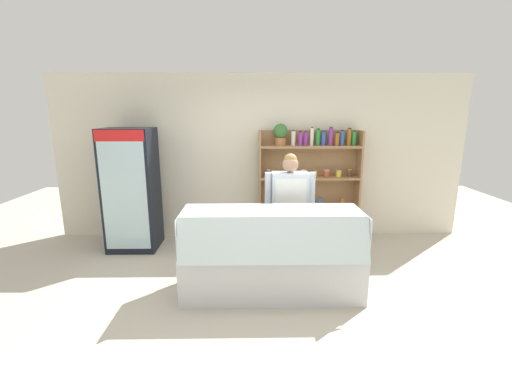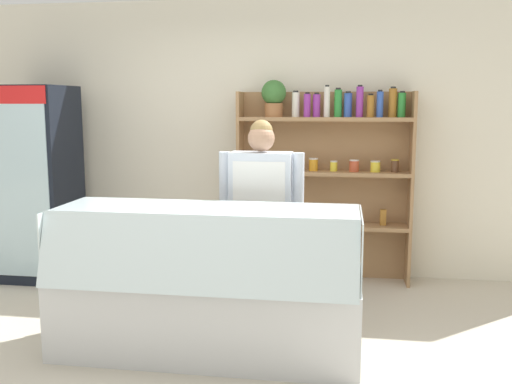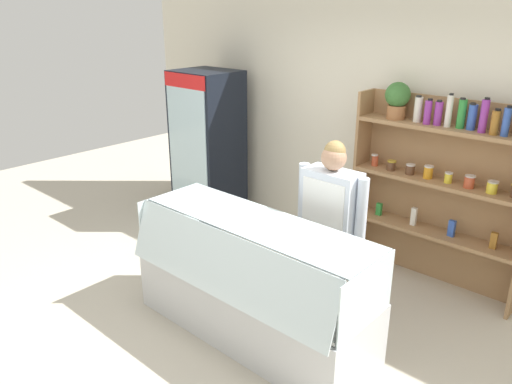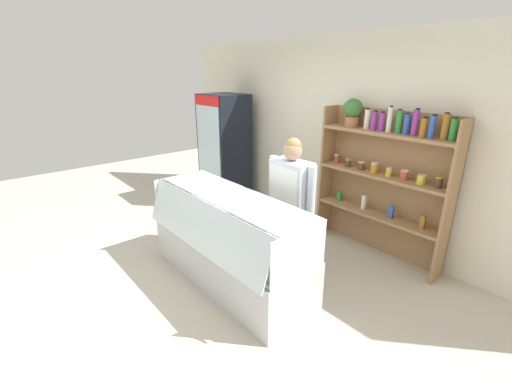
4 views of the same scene
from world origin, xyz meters
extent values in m
plane|color=beige|center=(0.00, 0.00, 0.00)|extent=(12.00, 12.00, 0.00)
cube|color=silver|center=(0.00, 2.09, 1.35)|extent=(6.80, 0.10, 2.70)
cube|color=black|center=(-1.99, 1.52, 0.93)|extent=(0.73, 0.65, 1.86)
cube|color=silver|center=(-1.99, 1.19, 0.93)|extent=(0.65, 0.01, 1.66)
cube|color=red|center=(-1.99, 1.19, 1.77)|extent=(0.69, 0.01, 0.16)
cylinder|color=purple|center=(-2.22, 1.26, 0.36)|extent=(0.06, 0.06, 0.21)
cylinder|color=#2D8C38|center=(-2.07, 1.26, 0.32)|extent=(0.07, 0.07, 0.15)
cylinder|color=silver|center=(-1.92, 1.26, 0.35)|extent=(0.07, 0.07, 0.20)
cylinder|color=#9E6623|center=(-1.76, 1.26, 0.33)|extent=(0.05, 0.05, 0.16)
cylinder|color=purple|center=(-2.20, 1.26, 0.83)|extent=(0.06, 0.06, 0.17)
cylinder|color=purple|center=(-1.99, 1.26, 0.83)|extent=(0.06, 0.06, 0.19)
cylinder|color=red|center=(-1.79, 1.26, 0.81)|extent=(0.06, 0.06, 0.15)
cylinder|color=#9E6623|center=(-2.20, 1.26, 1.31)|extent=(0.05, 0.05, 0.18)
cylinder|color=purple|center=(-1.99, 1.26, 1.32)|extent=(0.07, 0.07, 0.18)
cylinder|color=#2D8C38|center=(-1.79, 1.26, 1.31)|extent=(0.06, 0.06, 0.16)
cube|color=#9E754C|center=(0.79, 1.97, 0.90)|extent=(1.64, 0.02, 1.81)
cube|color=#9E754C|center=(-0.02, 1.83, 0.90)|extent=(0.03, 0.28, 1.81)
cube|color=#9E754C|center=(1.59, 1.83, 0.90)|extent=(0.03, 0.28, 1.81)
cube|color=#9E754C|center=(0.79, 1.83, 0.54)|extent=(1.58, 0.28, 0.04)
cube|color=#9E754C|center=(0.79, 1.83, 1.05)|extent=(1.58, 0.28, 0.04)
cube|color=#9E754C|center=(0.79, 1.83, 1.55)|extent=(1.58, 0.28, 0.04)
cylinder|color=#996038|center=(0.31, 1.83, 1.64)|extent=(0.17, 0.17, 0.13)
sphere|color=#36692D|center=(0.31, 1.83, 1.80)|extent=(0.23, 0.23, 0.23)
cylinder|color=silver|center=(0.51, 1.84, 1.69)|extent=(0.07, 0.07, 0.23)
cylinder|color=black|center=(0.51, 1.83, 1.81)|extent=(0.05, 0.05, 0.02)
cylinder|color=purple|center=(0.62, 1.80, 1.68)|extent=(0.06, 0.06, 0.21)
cylinder|color=black|center=(0.62, 1.83, 1.79)|extent=(0.04, 0.04, 0.02)
cylinder|color=purple|center=(0.71, 1.83, 1.68)|extent=(0.07, 0.07, 0.21)
cylinder|color=black|center=(0.71, 1.83, 1.79)|extent=(0.04, 0.04, 0.02)
cylinder|color=silver|center=(0.80, 1.82, 1.71)|extent=(0.06, 0.06, 0.28)
cylinder|color=black|center=(0.80, 1.83, 1.86)|extent=(0.04, 0.04, 0.02)
cylinder|color=#2D8C38|center=(0.91, 1.85, 1.70)|extent=(0.07, 0.07, 0.25)
cylinder|color=black|center=(0.91, 1.83, 1.83)|extent=(0.05, 0.05, 0.02)
cylinder|color=#3356B2|center=(1.00, 1.85, 1.68)|extent=(0.07, 0.07, 0.22)
cylinder|color=black|center=(1.00, 1.83, 1.80)|extent=(0.05, 0.05, 0.02)
cylinder|color=purple|center=(1.10, 1.81, 1.71)|extent=(0.07, 0.07, 0.28)
cylinder|color=black|center=(1.10, 1.83, 1.86)|extent=(0.04, 0.04, 0.02)
cylinder|color=#9E6623|center=(1.20, 1.80, 1.67)|extent=(0.07, 0.07, 0.20)
cylinder|color=black|center=(1.20, 1.83, 1.78)|extent=(0.04, 0.04, 0.02)
cylinder|color=#3356B2|center=(1.28, 1.80, 1.69)|extent=(0.06, 0.06, 0.23)
cylinder|color=black|center=(1.28, 1.83, 1.81)|extent=(0.04, 0.04, 0.02)
cylinder|color=#9E6623|center=(1.40, 1.84, 1.70)|extent=(0.07, 0.07, 0.26)
cylinder|color=black|center=(1.40, 1.83, 1.84)|extent=(0.05, 0.05, 0.02)
cylinder|color=#2D8C38|center=(1.48, 1.84, 1.68)|extent=(0.07, 0.07, 0.22)
cylinder|color=black|center=(1.48, 1.83, 1.80)|extent=(0.05, 0.05, 0.02)
cylinder|color=#BF4C2D|center=(0.12, 1.84, 1.12)|extent=(0.06, 0.06, 0.11)
cylinder|color=silver|center=(0.12, 1.83, 1.18)|extent=(0.07, 0.07, 0.01)
cylinder|color=brown|center=(0.31, 1.81, 1.11)|extent=(0.08, 0.08, 0.08)
cylinder|color=gold|center=(0.31, 1.83, 1.15)|extent=(0.09, 0.09, 0.01)
cylinder|color=brown|center=(0.51, 1.82, 1.11)|extent=(0.08, 0.08, 0.09)
cylinder|color=silver|center=(0.51, 1.83, 1.16)|extent=(0.09, 0.09, 0.01)
cylinder|color=orange|center=(0.69, 1.82, 1.12)|extent=(0.08, 0.08, 0.11)
cylinder|color=silver|center=(0.69, 1.83, 1.18)|extent=(0.09, 0.09, 0.01)
cylinder|color=yellow|center=(0.88, 1.82, 1.11)|extent=(0.07, 0.07, 0.09)
cylinder|color=silver|center=(0.88, 1.83, 1.16)|extent=(0.07, 0.07, 0.01)
cylinder|color=#BF4C2D|center=(1.07, 1.82, 1.12)|extent=(0.09, 0.09, 0.10)
cylinder|color=silver|center=(1.07, 1.83, 1.17)|extent=(0.09, 0.09, 0.01)
cylinder|color=yellow|center=(1.26, 1.81, 1.11)|extent=(0.09, 0.09, 0.09)
cylinder|color=silver|center=(1.26, 1.83, 1.16)|extent=(0.09, 0.09, 0.01)
cylinder|color=brown|center=(1.44, 1.83, 1.12)|extent=(0.07, 0.07, 0.11)
cylinder|color=gold|center=(1.44, 1.83, 1.18)|extent=(0.07, 0.07, 0.01)
cube|color=#2D8C38|center=(0.22, 1.83, 0.62)|extent=(0.05, 0.04, 0.13)
cube|color=silver|center=(0.60, 1.83, 0.65)|extent=(0.05, 0.04, 0.18)
cube|color=#3356B2|center=(0.97, 1.83, 0.64)|extent=(0.06, 0.04, 0.16)
cube|color=#9E6623|center=(1.35, 1.83, 0.64)|extent=(0.06, 0.04, 0.15)
cube|color=silver|center=(0.07, 0.07, 0.28)|extent=(2.06, 0.72, 0.55)
cube|color=white|center=(0.07, 0.07, 0.57)|extent=(2.00, 0.66, 0.03)
cube|color=silver|center=(0.07, -0.27, 0.78)|extent=(2.02, 0.16, 0.47)
cube|color=silver|center=(0.07, 0.12, 1.00)|extent=(2.02, 0.56, 0.01)
cube|color=silver|center=(-0.95, 0.07, 0.78)|extent=(0.01, 0.68, 0.45)
cube|color=silver|center=(1.09, 0.07, 0.78)|extent=(0.01, 0.68, 0.45)
cube|color=beige|center=(-0.74, 0.16, 0.61)|extent=(0.16, 0.12, 0.05)
cube|color=white|center=(-0.74, -0.06, 0.61)|extent=(0.05, 0.03, 0.02)
cube|color=tan|center=(-0.41, 0.16, 0.61)|extent=(0.17, 0.11, 0.06)
cube|color=white|center=(-0.41, -0.06, 0.61)|extent=(0.05, 0.03, 0.02)
cube|color=tan|center=(-0.09, 0.16, 0.61)|extent=(0.17, 0.15, 0.04)
cube|color=white|center=(-0.09, -0.06, 0.61)|extent=(0.05, 0.03, 0.02)
cube|color=tan|center=(0.23, 0.16, 0.61)|extent=(0.16, 0.13, 0.05)
cube|color=white|center=(0.23, -0.06, 0.61)|extent=(0.05, 0.03, 0.02)
cube|color=beige|center=(0.56, 0.16, 0.61)|extent=(0.17, 0.12, 0.06)
cube|color=white|center=(0.56, -0.06, 0.61)|extent=(0.05, 0.03, 0.02)
cube|color=tan|center=(0.88, 0.16, 0.61)|extent=(0.17, 0.14, 0.06)
cube|color=white|center=(0.88, -0.06, 0.61)|extent=(0.05, 0.03, 0.02)
cylinder|color=tan|center=(-0.78, -0.03, 0.65)|extent=(0.17, 0.15, 0.14)
cylinder|color=#A35B4C|center=(-0.56, -0.03, 0.65)|extent=(0.16, 0.14, 0.13)
cylinder|color=#C1706B|center=(-0.34, -0.03, 0.66)|extent=(0.21, 0.18, 0.15)
cylinder|color=white|center=(0.59, -0.01, 0.69)|extent=(0.07, 0.07, 0.21)
cylinder|color=white|center=(0.69, -0.01, 0.69)|extent=(0.07, 0.07, 0.20)
cylinder|color=#383D51|center=(0.24, 0.74, 0.36)|extent=(0.13, 0.13, 0.73)
cylinder|color=#383D51|center=(0.45, 0.74, 0.36)|extent=(0.13, 0.13, 0.73)
cube|color=silver|center=(0.35, 0.74, 1.03)|extent=(0.47, 0.24, 0.60)
cube|color=white|center=(0.35, 0.61, 0.71)|extent=(0.40, 0.01, 1.12)
cylinder|color=silver|center=(0.06, 0.74, 1.06)|extent=(0.09, 0.09, 0.54)
cylinder|color=silver|center=(0.63, 0.74, 1.06)|extent=(0.09, 0.09, 0.54)
sphere|color=tan|center=(0.35, 0.74, 1.44)|extent=(0.21, 0.21, 0.21)
sphere|color=#997A47|center=(0.35, 0.75, 1.49)|extent=(0.17, 0.17, 0.17)
camera|label=1|loc=(-0.17, -3.62, 2.09)|focal=24.00mm
camera|label=2|loc=(0.97, -3.56, 1.70)|focal=40.00mm
camera|label=3|loc=(2.44, -2.52, 2.58)|focal=35.00mm
camera|label=4|loc=(2.78, -1.86, 2.26)|focal=24.00mm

